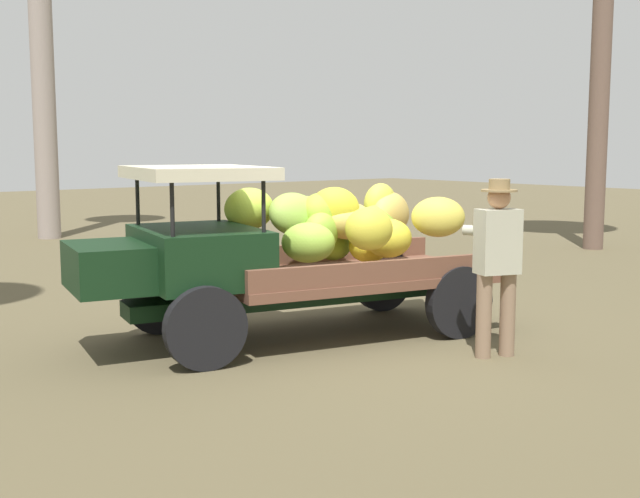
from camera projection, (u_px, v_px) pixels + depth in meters
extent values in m
plane|color=brown|center=(337.00, 335.00, 8.69)|extent=(60.00, 60.00, 0.00)
cube|color=black|center=(312.00, 295.00, 8.66)|extent=(4.00, 1.33, 0.16)
cylinder|color=black|center=(206.00, 328.00, 7.32)|extent=(0.79, 0.31, 0.77)
cylinder|color=black|center=(159.00, 298.00, 8.74)|extent=(0.79, 0.31, 0.77)
cylinder|color=black|center=(459.00, 302.00, 8.54)|extent=(0.79, 0.31, 0.77)
cylinder|color=black|center=(382.00, 280.00, 9.97)|extent=(0.79, 0.31, 0.77)
cube|color=brown|center=(349.00, 276.00, 8.83)|extent=(3.31, 2.35, 0.10)
cube|color=brown|center=(386.00, 271.00, 8.10)|extent=(2.94, 0.75, 0.22)
cube|color=brown|center=(317.00, 253.00, 9.52)|extent=(2.94, 0.75, 0.22)
cube|color=black|center=(199.00, 256.00, 8.05)|extent=(1.41, 1.73, 0.55)
cube|color=black|center=(107.00, 267.00, 7.66)|extent=(0.92, 1.19, 0.44)
cylinder|color=black|center=(172.00, 206.00, 7.21)|extent=(0.04, 0.04, 0.55)
cylinder|color=black|center=(138.00, 198.00, 8.36)|extent=(0.04, 0.04, 0.55)
cylinder|color=black|center=(264.00, 203.00, 7.59)|extent=(0.04, 0.04, 0.55)
cylinder|color=black|center=(218.00, 196.00, 8.74)|extent=(0.04, 0.04, 0.55)
cube|color=beige|center=(197.00, 173.00, 7.94)|extent=(1.53, 1.76, 0.12)
ellipsoid|color=gold|center=(438.00, 217.00, 8.68)|extent=(0.71, 0.72, 0.52)
ellipsoid|color=#8CB143|center=(294.00, 214.00, 8.75)|extent=(0.65, 0.52, 0.58)
ellipsoid|color=#85B32D|center=(332.00, 240.00, 9.17)|extent=(0.77, 0.66, 0.56)
ellipsoid|color=#8DC33C|center=(309.00, 218.00, 8.94)|extent=(0.72, 0.69, 0.58)
ellipsoid|color=gold|center=(369.00, 229.00, 8.13)|extent=(0.64, 0.63, 0.51)
ellipsoid|color=#B5D241|center=(249.00, 209.00, 8.88)|extent=(0.62, 0.55, 0.52)
ellipsoid|color=#98C440|center=(308.00, 243.00, 8.13)|extent=(0.71, 0.70, 0.48)
ellipsoid|color=gold|center=(334.00, 209.00, 8.85)|extent=(0.66, 0.63, 0.50)
ellipsoid|color=#93BE39|center=(379.00, 223.00, 9.17)|extent=(0.65, 0.58, 0.55)
ellipsoid|color=#8EBE3A|center=(321.00, 233.00, 8.72)|extent=(0.69, 0.62, 0.50)
ellipsoid|color=yellow|center=(369.00, 246.00, 9.02)|extent=(0.58, 0.59, 0.50)
ellipsoid|color=gold|center=(391.00, 212.00, 9.35)|extent=(0.76, 0.62, 0.54)
ellipsoid|color=gold|center=(347.00, 220.00, 8.93)|extent=(0.69, 0.64, 0.55)
ellipsoid|color=#94B931|center=(322.00, 214.00, 8.85)|extent=(0.56, 0.58, 0.57)
ellipsoid|color=yellow|center=(389.00, 238.00, 8.70)|extent=(0.65, 0.63, 0.50)
ellipsoid|color=gold|center=(380.00, 203.00, 9.34)|extent=(0.52, 0.45, 0.49)
cylinder|color=#8B6E55|center=(484.00, 316.00, 7.75)|extent=(0.15, 0.15, 0.81)
cylinder|color=#8B6E55|center=(508.00, 314.00, 7.83)|extent=(0.15, 0.15, 0.81)
cube|color=#B8B69F|center=(498.00, 241.00, 7.69)|extent=(0.46, 0.37, 0.62)
cylinder|color=#B8B69F|center=(483.00, 231.00, 7.75)|extent=(0.22, 0.41, 0.10)
cylinder|color=#B8B69F|center=(502.00, 230.00, 7.81)|extent=(0.40, 0.29, 0.10)
sphere|color=tan|center=(499.00, 198.00, 7.64)|extent=(0.22, 0.22, 0.22)
cylinder|color=#93794F|center=(499.00, 191.00, 7.63)|extent=(0.34, 0.34, 0.02)
cylinder|color=#93794F|center=(499.00, 184.00, 7.62)|extent=(0.20, 0.20, 0.10)
cylinder|color=brown|center=(602.00, 43.00, 15.49)|extent=(0.38, 0.38, 7.97)
cylinder|color=gray|center=(41.00, 30.00, 17.25)|extent=(0.49, 0.49, 8.97)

